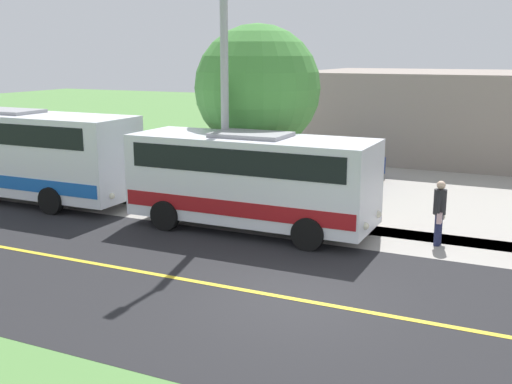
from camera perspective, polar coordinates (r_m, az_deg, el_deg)
The scene contains 11 objects.
ground_plane at distance 13.51m, azimuth 3.28°, elevation -9.78°, with size 120.00×120.00×0.00m, color #548442.
road_surface at distance 13.51m, azimuth 3.28°, elevation -9.76°, with size 8.00×100.00×0.01m, color black.
sidewalk at distance 18.17m, azimuth 9.46°, elevation -3.97°, with size 2.40×100.00×0.01m, color #9E9991.
parking_lot_surface at distance 24.60m, azimuth 20.86°, elevation -0.25°, with size 14.00×36.00×0.01m, color #9E9991.
road_centre_line at distance 13.50m, azimuth 3.28°, elevation -9.74°, with size 0.16×100.00×0.00m, color gold.
shuttle_bus_front at distance 18.23m, azimuth -0.44°, elevation 1.42°, with size 2.69×7.39×2.90m.
transit_bus_rear at distance 24.18m, azimuth -22.31°, elevation 3.65°, with size 2.67×10.78×3.20m.
pedestrian_waiting at distance 17.56m, azimuth 16.53°, elevation -1.65°, with size 0.72×0.34×1.79m.
street_light_pole at distance 18.72m, azimuth -3.09°, elevation 11.88°, with size 1.97×0.24×8.97m.
parked_car_near at distance 24.77m, azimuth 8.32°, elevation 2.16°, with size 4.50×2.21×1.45m.
tree_curbside at distance 21.01m, azimuth 0.15°, elevation 9.51°, with size 4.22×4.22×6.11m.
Camera 1 is at (11.60, 4.62, 5.16)m, focal length 43.50 mm.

